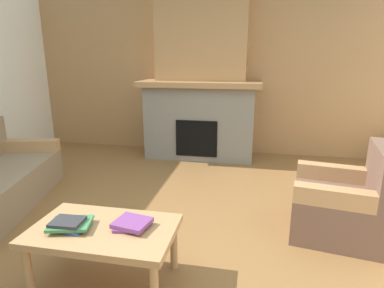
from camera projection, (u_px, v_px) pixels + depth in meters
The scene contains 7 objects.
ground at pixel (151, 239), 2.83m from camera, with size 9.00×9.00×0.00m, color brown.
wall_back_wood_panel at pixel (205, 72), 5.32m from camera, with size 6.00×0.12×2.70m, color #A87A4C.
fireplace at pixel (201, 85), 5.02m from camera, with size 1.90×0.82×2.70m.
armchair at pixel (343, 204), 2.86m from camera, with size 0.88×0.88×0.85m.
coffee_table at pixel (104, 234), 2.21m from camera, with size 1.00×0.60×0.43m.
book_stack_near_edge at pixel (70, 224), 2.17m from camera, with size 0.32×0.27×0.07m.
book_stack_center at pixel (131, 224), 2.19m from camera, with size 0.26×0.24×0.05m.
Camera 1 is at (0.85, -2.39, 1.56)m, focal length 29.60 mm.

